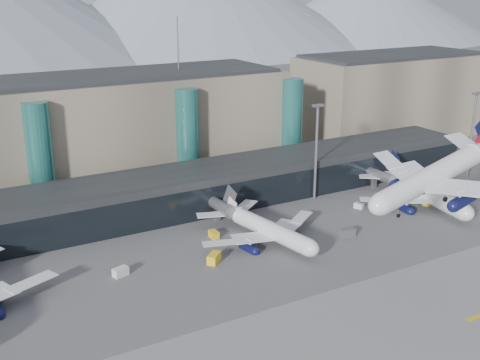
# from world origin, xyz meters

# --- Properties ---
(ground) EXTENTS (900.00, 900.00, 0.00)m
(ground) POSITION_xyz_m (0.00, 0.00, 0.00)
(ground) COLOR #515154
(ground) RESTS_ON ground
(runway_strip) EXTENTS (400.00, 40.00, 0.04)m
(runway_strip) POSITION_xyz_m (0.00, -15.00, 0.02)
(runway_strip) COLOR slate
(runway_strip) RESTS_ON ground
(runway_markings) EXTENTS (128.00, 1.00, 0.02)m
(runway_markings) POSITION_xyz_m (-0.00, -15.00, 0.05)
(runway_markings) COLOR gold
(runway_markings) RESTS_ON ground
(concourse) EXTENTS (170.00, 27.00, 10.00)m
(concourse) POSITION_xyz_m (-0.02, 57.73, 4.97)
(concourse) COLOR black
(concourse) RESTS_ON ground
(terminal_main) EXTENTS (130.00, 30.00, 31.00)m
(terminal_main) POSITION_xyz_m (-25.00, 90.00, 15.44)
(terminal_main) COLOR gray
(terminal_main) RESTS_ON ground
(terminal_east) EXTENTS (70.00, 30.00, 31.00)m
(terminal_east) POSITION_xyz_m (95.00, 90.00, 15.44)
(terminal_east) COLOR gray
(terminal_east) RESTS_ON ground
(teal_towers) EXTENTS (116.40, 19.40, 46.00)m
(teal_towers) POSITION_xyz_m (-14.99, 74.01, 14.01)
(teal_towers) COLOR #28706A
(teal_towers) RESTS_ON ground
(lightmast_mid) EXTENTS (3.00, 1.20, 25.60)m
(lightmast_mid) POSITION_xyz_m (30.00, 48.00, 14.42)
(lightmast_mid) COLOR slate
(lightmast_mid) RESTS_ON ground
(lightmast_right) EXTENTS (3.00, 1.20, 25.60)m
(lightmast_right) POSITION_xyz_m (80.00, 40.00, 14.42)
(lightmast_right) COLOR slate
(lightmast_right) RESTS_ON ground
(hero_jet) EXTENTS (32.18, 32.66, 10.55)m
(hero_jet) POSITION_xyz_m (14.51, -7.41, 25.83)
(hero_jet) COLOR silver
(hero_jet) RESTS_ON ground
(jet_parked_mid) EXTENTS (33.24, 33.50, 10.84)m
(jet_parked_mid) POSITION_xyz_m (3.62, 32.35, 4.10)
(jet_parked_mid) COLOR silver
(jet_parked_mid) RESTS_ON ground
(jet_parked_right) EXTENTS (37.32, 37.65, 12.17)m
(jet_parked_right) POSITION_xyz_m (52.16, 31.70, 4.60)
(jet_parked_right) COLOR silver
(jet_parked_right) RESTS_ON ground
(veh_a) EXTENTS (3.38, 2.50, 1.70)m
(veh_a) POSITION_xyz_m (-30.17, 30.50, 0.85)
(veh_a) COLOR silver
(veh_a) RESTS_ON ground
(veh_b) EXTENTS (1.79, 2.79, 1.57)m
(veh_b) POSITION_xyz_m (-5.56, 38.01, 0.78)
(veh_b) COLOR yellow
(veh_b) RESTS_ON ground
(veh_c) EXTENTS (3.68, 2.25, 1.93)m
(veh_c) POSITION_xyz_m (21.22, 23.49, 0.97)
(veh_c) COLOR #4A4A4F
(veh_c) RESTS_ON ground
(veh_e) EXTENTS (2.99, 2.21, 1.51)m
(veh_e) POSITION_xyz_m (52.78, 29.39, 0.76)
(veh_e) COLOR yellow
(veh_e) RESTS_ON ground
(veh_g) EXTENTS (2.14, 2.69, 1.37)m
(veh_g) POSITION_xyz_m (35.42, 36.18, 0.69)
(veh_g) COLOR silver
(veh_g) RESTS_ON ground
(veh_h) EXTENTS (3.95, 3.79, 1.99)m
(veh_h) POSITION_xyz_m (-11.39, 26.58, 0.99)
(veh_h) COLOR yellow
(veh_h) RESTS_ON ground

